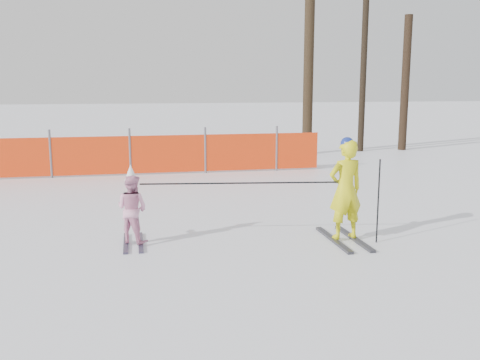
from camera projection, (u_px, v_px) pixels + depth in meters
name	position (u px, v px, depth m)	size (l,w,h in m)	color
ground	(247.00, 255.00, 7.58)	(120.00, 120.00, 0.00)	white
adult	(345.00, 190.00, 8.17)	(0.61, 1.38, 1.61)	black
child	(132.00, 208.00, 8.03)	(0.64, 1.03, 1.22)	black
ski_poles	(282.00, 189.00, 8.07)	(3.55, 0.67, 1.29)	black
safety_fence	(32.00, 157.00, 13.62)	(15.22, 0.06, 1.25)	#595960
tree_trunks	(347.00, 63.00, 18.46)	(4.12, 0.73, 7.04)	#2E2214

